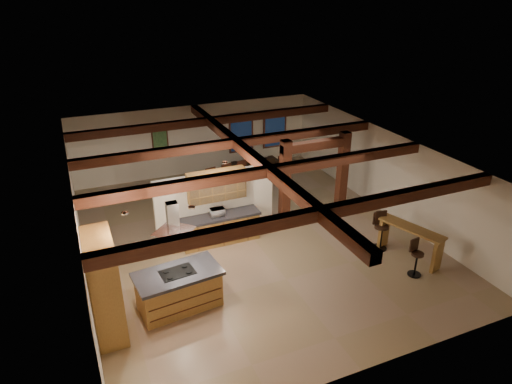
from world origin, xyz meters
TOP-DOWN VIEW (x-y plane):
  - ground at (0.00, 0.00)m, footprint 12.00×12.00m
  - room_walls at (0.00, 0.00)m, footprint 12.00×12.00m
  - ceiling_beams at (0.00, 0.00)m, footprint 10.00×12.00m
  - timber_posts at (2.50, 0.50)m, footprint 2.50×0.30m
  - partition_wall at (-1.00, 0.50)m, footprint 3.80×0.18m
  - pantry_cabinet at (-4.67, -2.60)m, footprint 0.67×1.60m
  - back_counter at (-1.00, 0.11)m, footprint 2.50×0.66m
  - upper_display_cabinet at (-1.00, 0.31)m, footprint 1.80×0.36m
  - range_hood at (-2.97, -2.45)m, footprint 1.10×1.10m
  - back_windows at (2.80, 5.93)m, footprint 2.70×0.07m
  - framed_art at (-1.50, 5.94)m, footprint 0.65×0.05m
  - recessed_cans at (-2.53, -1.93)m, footprint 3.16×2.46m
  - kitchen_island at (-2.97, -2.45)m, footprint 2.18×1.32m
  - dining_table at (0.54, 3.07)m, footprint 1.92×1.27m
  - sofa at (2.37, 5.25)m, footprint 1.97×0.78m
  - microwave at (-1.07, 0.11)m, footprint 0.43×0.30m
  - bar_counter at (3.77, -2.92)m, footprint 1.07×2.00m
  - side_table at (3.64, 4.94)m, footprint 0.53×0.53m
  - table_lamp at (3.64, 4.94)m, footprint 0.27×0.27m
  - bar_stool_a at (3.36, -3.66)m, footprint 0.38×0.39m
  - bar_stool_b at (3.32, -2.09)m, footprint 0.40×0.41m
  - bar_stool_c at (3.34, -2.15)m, footprint 0.42×0.44m
  - dining_chairs at (0.54, 3.07)m, footprint 2.06×2.06m

SIDE VIEW (x-z plane):
  - ground at x=0.00m, z-range 0.00..0.00m
  - side_table at x=3.64m, z-range 0.00..0.52m
  - sofa at x=2.37m, z-range 0.00..0.57m
  - dining_table at x=0.54m, z-range 0.00..0.63m
  - back_counter at x=-1.00m, z-range 0.01..0.95m
  - kitchen_island at x=-2.97m, z-range 0.00..1.03m
  - bar_stool_a at x=3.36m, z-range 0.01..1.09m
  - bar_stool_b at x=3.32m, z-range 0.01..1.17m
  - dining_chairs at x=0.54m, z-range 0.01..1.17m
  - bar_stool_c at x=3.34m, z-range 0.01..1.21m
  - bar_counter at x=3.77m, z-range 0.18..1.20m
  - table_lamp at x=3.64m, z-range 0.59..0.90m
  - microwave at x=-1.07m, z-range 0.94..1.18m
  - partition_wall at x=-1.00m, z-range 0.00..2.20m
  - pantry_cabinet at x=-4.67m, z-range 0.00..2.40m
  - back_windows at x=2.80m, z-range 0.65..2.35m
  - framed_art at x=-1.50m, z-range 1.27..2.12m
  - timber_posts at x=2.50m, z-range 0.31..3.21m
  - room_walls at x=0.00m, z-range -4.22..7.78m
  - range_hood at x=-2.97m, z-range 1.08..2.48m
  - upper_display_cabinet at x=-1.00m, z-range 1.37..2.33m
  - ceiling_beams at x=0.00m, z-range 2.62..2.90m
  - recessed_cans at x=-2.53m, z-range 2.85..2.89m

